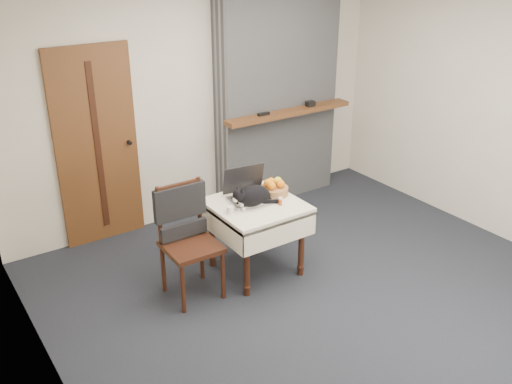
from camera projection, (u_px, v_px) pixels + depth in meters
The scene contains 12 objects.
ground at pixel (314, 288), 5.15m from camera, with size 4.50×4.50×0.00m, color black.
room_shell at pixel (288, 85), 4.78m from camera, with size 4.52×4.01×2.61m.
door at pixel (97, 147), 5.62m from camera, with size 0.82×0.10×2.00m.
chimney at pixel (277, 91), 6.47m from camera, with size 1.62×0.48×2.60m.
side_table at pixel (256, 214), 5.19m from camera, with size 0.78×0.78×0.70m.
laptop at pixel (248, 191), 5.21m from camera, with size 0.44×0.39×0.29m.
cat at pixel (254, 196), 5.06m from camera, with size 0.46×0.19×0.22m.
cream_jar at pixel (230, 210), 4.94m from camera, with size 0.06×0.06×0.07m, color white.
pill_bottle at pixel (280, 201), 5.09m from camera, with size 0.04×0.04×0.07m.
fruit_basket at pixel (274, 188), 5.30m from camera, with size 0.26×0.26×0.15m.
desk_clutter at pixel (273, 196), 5.28m from camera, with size 0.15×0.02×0.01m, color black.
chair at pixel (185, 225), 4.87m from camera, with size 0.47×0.45×1.01m.
Camera 1 is at (-2.87, -3.31, 2.90)m, focal length 40.00 mm.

